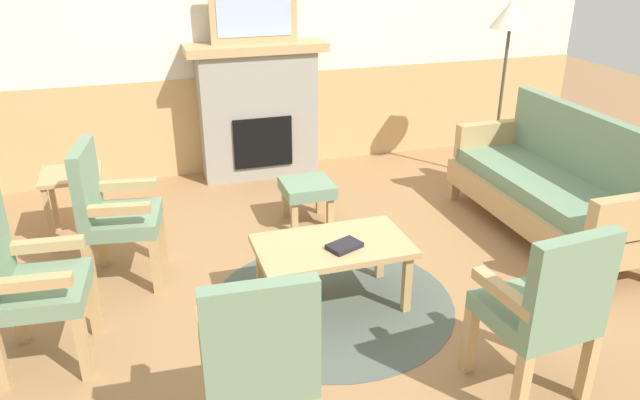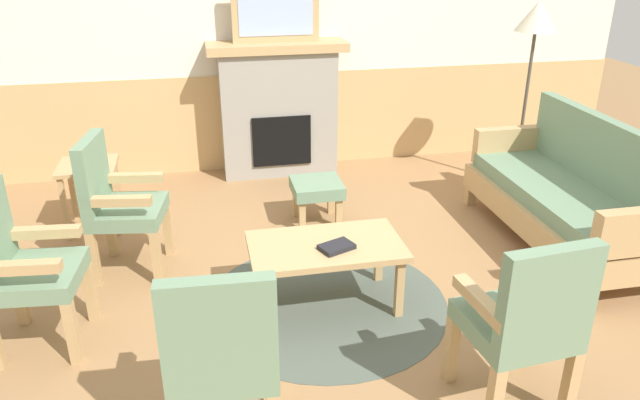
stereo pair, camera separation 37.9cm
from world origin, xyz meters
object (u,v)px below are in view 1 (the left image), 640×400
armchair_near_fireplace (110,208)px  book_on_table (344,246)px  floor_lamp_by_couch (510,26)px  coffee_table (332,251)px  armchair_by_window_left (23,278)px  side_table (73,187)px  footstool (307,190)px  fireplace (258,110)px  couch (550,187)px  armchair_front_left (258,356)px  framed_picture (254,11)px  armchair_front_center (546,306)px

armchair_near_fireplace → book_on_table: bearing=-30.7°
book_on_table → floor_lamp_by_couch: bearing=38.5°
coffee_table → armchair_by_window_left: (-1.75, -0.06, 0.15)m
side_table → floor_lamp_by_couch: (3.79, 0.15, 1.02)m
footstool → armchair_near_fireplace: (-1.50, -0.48, 0.25)m
fireplace → book_on_table: (-0.00, -2.50, -0.20)m
couch → footstool: 1.91m
coffee_table → armchair_front_left: armchair_front_left is taller
couch → floor_lamp_by_couch: (0.26, 1.17, 1.05)m
armchair_by_window_left → couch: bearing=7.8°
armchair_by_window_left → side_table: armchair_by_window_left is taller
armchair_by_window_left → fireplace: bearing=54.0°
fireplace → coffee_table: 2.43m
framed_picture → book_on_table: size_ratio=3.90×
coffee_table → book_on_table: (0.05, -0.08, 0.07)m
armchair_front_left → fireplace: bearing=77.9°
fireplace → armchair_by_window_left: 3.07m
fireplace → floor_lamp_by_couch: 2.42m
footstool → armchair_by_window_left: armchair_by_window_left is taller
coffee_table → framed_picture: bearing=88.8°
book_on_table → armchair_front_center: armchair_front_center is taller
coffee_table → footstool: 1.22m
armchair_front_left → side_table: bearing=109.6°
framed_picture → couch: 2.97m
fireplace → book_on_table: size_ratio=6.34×
coffee_table → armchair_by_window_left: bearing=-178.1°
framed_picture → footstool: (0.14, -1.21, -1.28)m
couch → armchair_front_left: (-2.64, -1.52, 0.14)m
book_on_table → footstool: bearing=84.0°
framed_picture → coffee_table: framed_picture is taller
armchair_near_fireplace → side_table: size_ratio=1.78×
armchair_near_fireplace → armchair_by_window_left: (-0.44, -0.79, 0.00)m
framed_picture → armchair_front_left: 3.71m
floor_lamp_by_couch → footstool: bearing=-168.3°
armchair_near_fireplace → armchair_front_center: (2.05, -1.84, 0.00)m
couch → armchair_by_window_left: same height
fireplace → coffee_table: (-0.05, -2.42, -0.27)m
footstool → floor_lamp_by_couch: 2.36m
armchair_front_left → floor_lamp_by_couch: 4.05m
book_on_table → footstool: book_on_table is taller
coffee_table → armchair_front_left: 1.28m
framed_picture → floor_lamp_by_couch: framed_picture is taller
fireplace → side_table: (-1.65, -0.95, -0.22)m
coffee_table → side_table: side_table is taller
book_on_table → armchair_near_fireplace: (-1.36, 0.81, 0.08)m
framed_picture → coffee_table: (-0.05, -2.42, -1.17)m
side_table → book_on_table: bearing=-43.3°
fireplace → armchair_front_left: size_ratio=1.33×
footstool → armchair_by_window_left: bearing=-146.9°
couch → armchair_front_left: same height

